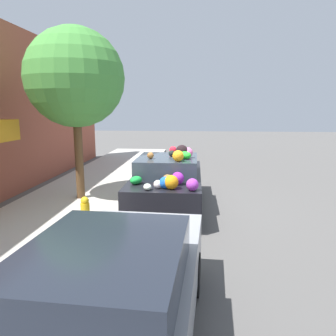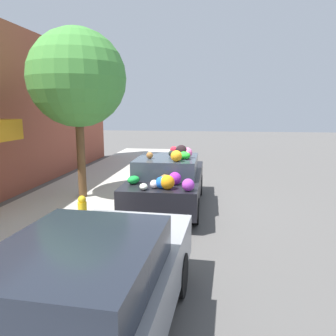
% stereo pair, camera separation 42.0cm
% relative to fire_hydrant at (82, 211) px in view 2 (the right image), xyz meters
% --- Properties ---
extents(ground_plane, '(60.00, 60.00, 0.00)m').
position_rel_fire_hydrant_xyz_m(ground_plane, '(2.05, -1.54, -0.45)').
color(ground_plane, '#565451').
extents(sidewalk_curb, '(24.00, 3.20, 0.11)m').
position_rel_fire_hydrant_xyz_m(sidewalk_curb, '(2.05, 1.16, -0.40)').
color(sidewalk_curb, '#B2ADA3').
rests_on(sidewalk_curb, ground).
extents(street_tree, '(2.78, 2.78, 4.86)m').
position_rel_fire_hydrant_xyz_m(street_tree, '(2.35, 0.96, 3.12)').
color(street_tree, brown).
rests_on(street_tree, sidewalk_curb).
extents(fire_hydrant, '(0.20, 0.20, 0.70)m').
position_rel_fire_hydrant_xyz_m(fire_hydrant, '(0.00, 0.00, 0.00)').
color(fire_hydrant, gold).
rests_on(fire_hydrant, sidewalk_curb).
extents(art_car, '(4.35, 1.87, 1.79)m').
position_rel_fire_hydrant_xyz_m(art_car, '(1.98, -1.69, 0.32)').
color(art_car, black).
rests_on(art_car, ground).
extents(parked_car_plain, '(4.53, 1.97, 1.43)m').
position_rel_fire_hydrant_xyz_m(parked_car_plain, '(-3.73, -1.59, 0.30)').
color(parked_car_plain, gray).
rests_on(parked_car_plain, ground).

